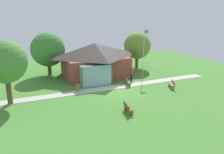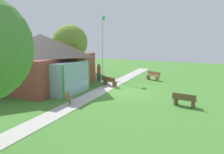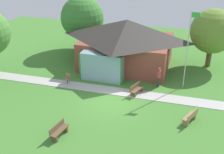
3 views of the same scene
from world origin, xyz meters
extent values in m
plane|color=#478433|center=(0.00, 0.00, 0.00)|extent=(44.00, 44.00, 0.00)
cube|color=brown|center=(-0.67, 7.33, 1.37)|extent=(8.11, 6.33, 2.73)
pyramid|color=#38332D|center=(-0.67, 7.33, 3.62)|extent=(9.11, 7.33, 1.78)
cube|color=#8CB2BF|center=(-1.89, 3.57, 1.23)|extent=(3.65, 1.20, 2.46)
cylinder|color=green|center=(-3.71, 2.97, 1.23)|extent=(0.12, 0.12, 2.46)
cylinder|color=green|center=(-0.06, 2.97, 1.23)|extent=(0.12, 0.12, 2.46)
cube|color=#BCB7B2|center=(0.00, 1.76, 0.01)|extent=(25.44, 1.44, 0.03)
cylinder|color=silver|center=(5.01, 4.14, 3.20)|extent=(0.08, 0.08, 6.41)
cube|color=green|center=(5.31, 4.14, 6.06)|extent=(0.60, 0.02, 0.40)
cube|color=brown|center=(1.59, 1.81, 0.45)|extent=(0.91, 1.56, 0.06)
cube|color=brown|center=(1.77, 2.33, 0.20)|extent=(0.43, 0.28, 0.39)
cube|color=brown|center=(1.41, 1.29, 0.20)|extent=(0.43, 0.28, 0.39)
cube|color=brown|center=(1.41, 1.87, 0.66)|extent=(0.55, 1.44, 0.36)
cube|color=brown|center=(-1.87, -4.92, 0.45)|extent=(0.68, 1.55, 0.06)
cube|color=brown|center=(-1.78, -4.38, 0.20)|extent=(0.42, 0.22, 0.39)
cube|color=brown|center=(-1.96, -5.47, 0.20)|extent=(0.42, 0.22, 0.39)
cube|color=brown|center=(-2.05, -4.89, 0.66)|extent=(0.30, 1.49, 0.36)
cube|color=#9E7A51|center=(5.78, -0.98, 0.45)|extent=(1.00, 1.55, 0.06)
cube|color=#9E7A51|center=(5.56, -1.48, 0.20)|extent=(0.43, 0.31, 0.39)
cube|color=#9E7A51|center=(6.00, -0.47, 0.20)|extent=(0.43, 0.31, 0.39)
cube|color=#9E7A51|center=(5.95, -1.05, 0.66)|extent=(0.65, 1.40, 0.36)
cube|color=#8C6B4C|center=(-4.52, 1.97, 0.44)|extent=(0.50, 0.50, 0.04)
cube|color=#8C6B4C|center=(-4.49, 2.17, 0.66)|extent=(0.44, 0.10, 0.40)
cylinder|color=#4C4C51|center=(-4.52, 1.97, 0.21)|extent=(0.10, 0.10, 0.42)
cylinder|color=#4C4C51|center=(-4.52, 1.97, 0.01)|extent=(0.36, 0.36, 0.02)
cylinder|color=#2D3347|center=(2.99, 3.66, 0.42)|extent=(0.14, 0.14, 0.85)
cylinder|color=#2D3347|center=(3.02, 3.48, 0.42)|extent=(0.14, 0.14, 0.85)
cylinder|color=#BF3F3F|center=(3.00, 3.57, 1.18)|extent=(0.34, 0.34, 0.65)
sphere|color=#846047|center=(3.00, 3.57, 1.62)|extent=(0.24, 0.24, 0.24)
cylinder|color=brown|center=(-6.34, 10.29, 0.93)|extent=(0.51, 0.51, 1.86)
sphere|color=#3D7F33|center=(-6.34, 10.29, 3.59)|extent=(4.62, 4.62, 4.62)
cylinder|color=brown|center=(6.99, 9.33, 0.97)|extent=(0.49, 0.49, 1.94)
sphere|color=olive|center=(6.99, 9.33, 3.50)|extent=(4.14, 4.14, 4.14)
camera|label=1|loc=(-10.20, -20.58, 8.31)|focal=35.45mm
camera|label=2|loc=(-17.26, -6.51, 4.63)|focal=38.51mm
camera|label=3|loc=(5.40, -17.96, 11.03)|focal=45.95mm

